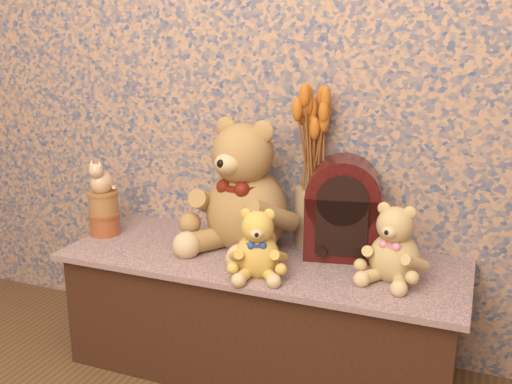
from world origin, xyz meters
TOP-DOWN VIEW (x-y plane):
  - display_shelf at (0.00, 1.25)m, footprint 1.36×0.52m
  - teddy_large at (-0.09, 1.33)m, footprint 0.47×0.53m
  - teddy_medium at (0.04, 1.11)m, footprint 0.25×0.27m
  - teddy_small at (0.45, 1.23)m, footprint 0.25×0.28m
  - cathedral_radio at (0.25, 1.37)m, footprint 0.28×0.22m
  - ceramic_vase at (0.13, 1.42)m, footprint 0.14×0.14m
  - dried_stalks at (0.13, 1.42)m, footprint 0.27×0.27m
  - biscuit_tin_lower at (-0.63, 1.24)m, footprint 0.13×0.13m
  - biscuit_tin_upper at (-0.63, 1.24)m, footprint 0.14×0.14m
  - cat_figurine at (-0.63, 1.24)m, footprint 0.10×0.11m

SIDE VIEW (x-z plane):
  - display_shelf at x=0.00m, z-range 0.00..0.42m
  - biscuit_tin_lower at x=-0.63m, z-range 0.42..0.51m
  - ceramic_vase at x=0.13m, z-range 0.42..0.63m
  - teddy_medium at x=0.04m, z-range 0.42..0.66m
  - biscuit_tin_upper at x=-0.63m, z-range 0.51..0.59m
  - teddy_small at x=0.45m, z-range 0.42..0.68m
  - cathedral_radio at x=0.25m, z-range 0.42..0.77m
  - cat_figurine at x=-0.63m, z-range 0.59..0.72m
  - teddy_large at x=-0.09m, z-range 0.42..0.92m
  - dried_stalks at x=0.13m, z-range 0.63..1.06m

